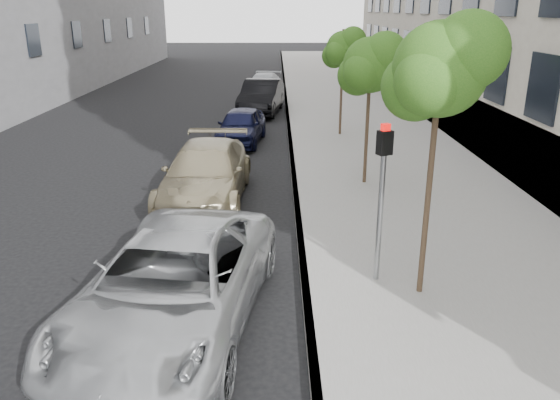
{
  "coord_description": "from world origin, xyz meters",
  "views": [
    {
      "loc": [
        0.65,
        -7.16,
        4.91
      ],
      "look_at": [
        0.71,
        2.55,
        1.5
      ],
      "focal_mm": 35.0,
      "sensor_mm": 36.0,
      "label": 1
    }
  ],
  "objects_px": {
    "minivan": "(173,284)",
    "sedan_black": "(261,97)",
    "tree_far": "(344,48)",
    "tree_near": "(442,69)",
    "sedan_blue": "(241,126)",
    "suv": "(206,174)",
    "sedan_rear": "(264,85)",
    "signal_pole": "(382,185)",
    "tree_mid": "(371,65)"
  },
  "relations": [
    {
      "from": "suv",
      "to": "sedan_black",
      "type": "relative_size",
      "value": 1.06
    },
    {
      "from": "tree_far",
      "to": "minivan",
      "type": "height_order",
      "value": "tree_far"
    },
    {
      "from": "sedan_blue",
      "to": "sedan_black",
      "type": "relative_size",
      "value": 0.8
    },
    {
      "from": "tree_far",
      "to": "signal_pole",
      "type": "relative_size",
      "value": 1.42
    },
    {
      "from": "sedan_black",
      "to": "tree_far",
      "type": "bearing_deg",
      "value": -51.09
    },
    {
      "from": "sedan_black",
      "to": "sedan_rear",
      "type": "bearing_deg",
      "value": 97.42
    },
    {
      "from": "tree_far",
      "to": "suv",
      "type": "height_order",
      "value": "tree_far"
    },
    {
      "from": "tree_far",
      "to": "sedan_blue",
      "type": "bearing_deg",
      "value": -166.07
    },
    {
      "from": "tree_far",
      "to": "tree_mid",
      "type": "bearing_deg",
      "value": -90.0
    },
    {
      "from": "tree_far",
      "to": "sedan_rear",
      "type": "xyz_separation_m",
      "value": [
        -3.33,
        10.76,
        -2.82
      ]
    },
    {
      "from": "tree_near",
      "to": "tree_mid",
      "type": "xyz_separation_m",
      "value": [
        0.0,
        6.5,
        -0.55
      ]
    },
    {
      "from": "sedan_blue",
      "to": "sedan_black",
      "type": "height_order",
      "value": "sedan_black"
    },
    {
      "from": "tree_far",
      "to": "suv",
      "type": "relative_size",
      "value": 0.8
    },
    {
      "from": "tree_mid",
      "to": "signal_pole",
      "type": "bearing_deg",
      "value": -96.82
    },
    {
      "from": "sedan_black",
      "to": "sedan_rear",
      "type": "relative_size",
      "value": 1.07
    },
    {
      "from": "sedan_rear",
      "to": "tree_near",
      "type": "bearing_deg",
      "value": -75.33
    },
    {
      "from": "sedan_black",
      "to": "sedan_rear",
      "type": "xyz_separation_m",
      "value": [
        0.0,
        5.33,
        -0.15
      ]
    },
    {
      "from": "tree_mid",
      "to": "sedan_rear",
      "type": "distance_m",
      "value": 17.8
    },
    {
      "from": "signal_pole",
      "to": "suv",
      "type": "height_order",
      "value": "signal_pole"
    },
    {
      "from": "tree_mid",
      "to": "suv",
      "type": "distance_m",
      "value": 5.37
    },
    {
      "from": "suv",
      "to": "sedan_black",
      "type": "height_order",
      "value": "sedan_black"
    },
    {
      "from": "sedan_rear",
      "to": "tree_mid",
      "type": "bearing_deg",
      "value": -72.39
    },
    {
      "from": "tree_near",
      "to": "sedan_rear",
      "type": "xyz_separation_m",
      "value": [
        -3.33,
        23.76,
        -3.36
      ]
    },
    {
      "from": "tree_mid",
      "to": "signal_pole",
      "type": "relative_size",
      "value": 1.44
    },
    {
      "from": "suv",
      "to": "sedan_blue",
      "type": "distance_m",
      "value": 6.75
    },
    {
      "from": "tree_far",
      "to": "sedan_black",
      "type": "bearing_deg",
      "value": 121.48
    },
    {
      "from": "tree_near",
      "to": "minivan",
      "type": "distance_m",
      "value": 5.4
    },
    {
      "from": "minivan",
      "to": "sedan_black",
      "type": "height_order",
      "value": "sedan_black"
    },
    {
      "from": "tree_mid",
      "to": "signal_pole",
      "type": "height_order",
      "value": "tree_mid"
    },
    {
      "from": "signal_pole",
      "to": "sedan_blue",
      "type": "xyz_separation_m",
      "value": [
        -3.23,
        11.54,
        -1.31
      ]
    },
    {
      "from": "minivan",
      "to": "suv",
      "type": "bearing_deg",
      "value": 100.66
    },
    {
      "from": "minivan",
      "to": "sedan_black",
      "type": "xyz_separation_m",
      "value": [
        0.89,
        19.37,
        0.03
      ]
    },
    {
      "from": "minivan",
      "to": "suv",
      "type": "distance_m",
      "value": 6.24
    },
    {
      "from": "tree_far",
      "to": "signal_pole",
      "type": "distance_m",
      "value": 12.63
    },
    {
      "from": "tree_mid",
      "to": "tree_far",
      "type": "bearing_deg",
      "value": 90.0
    },
    {
      "from": "tree_near",
      "to": "signal_pole",
      "type": "bearing_deg",
      "value": 146.49
    },
    {
      "from": "suv",
      "to": "sedan_black",
      "type": "bearing_deg",
      "value": 87.41
    },
    {
      "from": "tree_far",
      "to": "sedan_blue",
      "type": "relative_size",
      "value": 1.06
    },
    {
      "from": "tree_near",
      "to": "sedan_blue",
      "type": "relative_size",
      "value": 1.22
    },
    {
      "from": "signal_pole",
      "to": "minivan",
      "type": "bearing_deg",
      "value": 178.68
    },
    {
      "from": "minivan",
      "to": "suv",
      "type": "xyz_separation_m",
      "value": [
        -0.25,
        6.23,
        -0.03
      ]
    },
    {
      "from": "tree_far",
      "to": "sedan_black",
      "type": "xyz_separation_m",
      "value": [
        -3.33,
        5.43,
        -2.68
      ]
    },
    {
      "from": "tree_near",
      "to": "signal_pole",
      "type": "xyz_separation_m",
      "value": [
        -0.72,
        0.48,
        -2.04
      ]
    },
    {
      "from": "minivan",
      "to": "sedan_black",
      "type": "relative_size",
      "value": 1.15
    },
    {
      "from": "suv",
      "to": "minivan",
      "type": "bearing_deg",
      "value": -85.33
    },
    {
      "from": "signal_pole",
      "to": "minivan",
      "type": "relative_size",
      "value": 0.52
    },
    {
      "from": "tree_far",
      "to": "sedan_rear",
      "type": "distance_m",
      "value": 11.61
    },
    {
      "from": "tree_near",
      "to": "tree_far",
      "type": "distance_m",
      "value": 13.01
    },
    {
      "from": "tree_mid",
      "to": "tree_far",
      "type": "height_order",
      "value": "tree_mid"
    },
    {
      "from": "signal_pole",
      "to": "sedan_black",
      "type": "distance_m",
      "value": 18.18
    }
  ]
}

